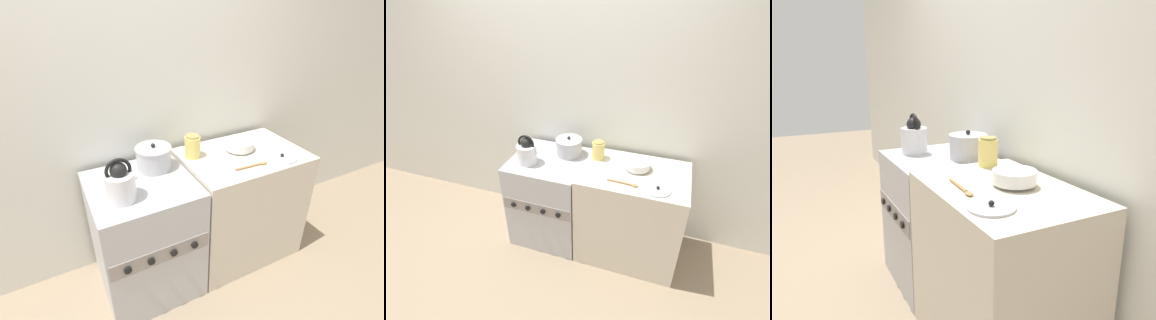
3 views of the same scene
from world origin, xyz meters
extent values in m
plane|color=gray|center=(0.00, 0.00, 0.00)|extent=(12.00, 12.00, 0.00)
cube|color=silver|center=(0.00, 0.69, 1.25)|extent=(7.00, 0.06, 2.50)
cube|color=#B2B2B7|center=(0.00, 0.31, 0.43)|extent=(0.65, 0.62, 0.86)
cube|color=gray|center=(0.00, 0.00, 0.53)|extent=(0.62, 0.01, 0.11)
cylinder|color=black|center=(-0.21, -0.01, 0.53)|extent=(0.04, 0.02, 0.04)
cylinder|color=black|center=(-0.07, -0.01, 0.53)|extent=(0.04, 0.02, 0.04)
cylinder|color=black|center=(0.07, -0.01, 0.53)|extent=(0.04, 0.02, 0.04)
cylinder|color=black|center=(0.21, -0.01, 0.53)|extent=(0.04, 0.02, 0.04)
cube|color=beige|center=(0.77, 0.31, 0.44)|extent=(0.87, 0.61, 0.89)
cylinder|color=silver|center=(-0.15, 0.20, 0.95)|extent=(0.17, 0.17, 0.17)
sphere|color=black|center=(-0.15, 0.20, 1.05)|extent=(0.09, 0.09, 0.09)
torus|color=black|center=(-0.15, 0.20, 1.05)|extent=(0.15, 0.02, 0.15)
cone|color=silver|center=(-0.06, 0.20, 0.97)|extent=(0.09, 0.04, 0.07)
cylinder|color=#B2B2B7|center=(0.15, 0.45, 0.93)|extent=(0.23, 0.23, 0.14)
cylinder|color=#B2B2B7|center=(0.15, 0.45, 1.01)|extent=(0.24, 0.24, 0.01)
sphere|color=black|center=(0.15, 0.45, 1.03)|extent=(0.03, 0.03, 0.03)
cylinder|color=white|center=(0.77, 0.37, 0.89)|extent=(0.09, 0.09, 0.01)
cylinder|color=white|center=(0.77, 0.37, 0.93)|extent=(0.21, 0.21, 0.06)
cylinder|color=#E0CC66|center=(0.42, 0.43, 0.96)|extent=(0.11, 0.11, 0.15)
cylinder|color=#998C4C|center=(0.42, 0.43, 1.04)|extent=(0.09, 0.09, 0.01)
cylinder|color=#B2B2B7|center=(0.97, 0.13, 0.89)|extent=(0.20, 0.20, 0.01)
sphere|color=black|center=(0.97, 0.13, 0.91)|extent=(0.02, 0.02, 0.02)
cylinder|color=#A37A4C|center=(0.68, 0.12, 0.89)|extent=(0.19, 0.03, 0.02)
ellipsoid|color=#A37A4C|center=(0.80, 0.12, 0.89)|extent=(0.06, 0.04, 0.02)
camera|label=1|loc=(-0.43, -1.21, 1.87)|focal=28.00mm
camera|label=2|loc=(0.98, -1.75, 2.24)|focal=28.00mm
camera|label=3|loc=(2.15, -0.58, 1.45)|focal=35.00mm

